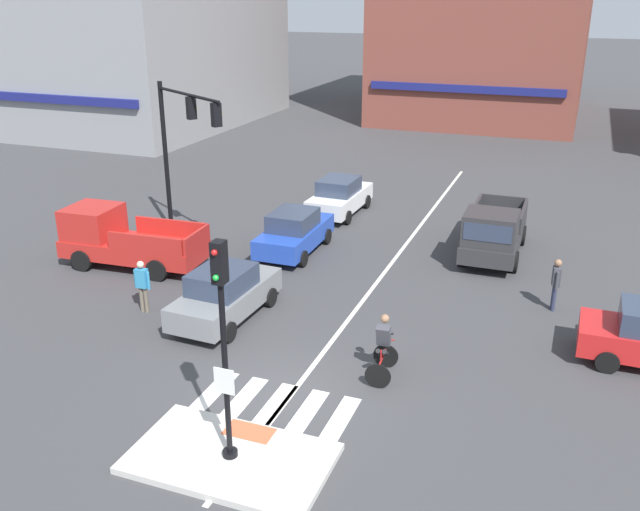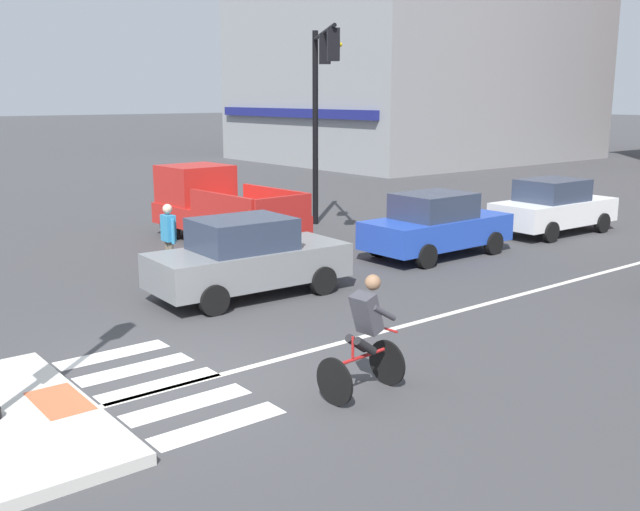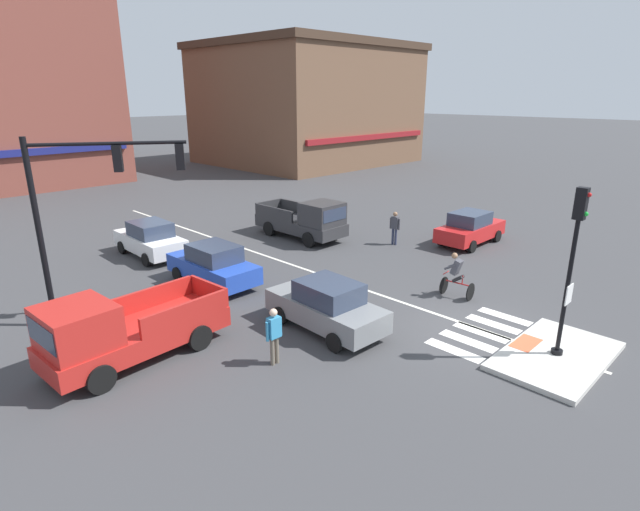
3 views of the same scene
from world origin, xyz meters
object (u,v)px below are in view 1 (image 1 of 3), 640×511
object	(u,v)px
pickup_truck_charcoal_eastbound_far	(493,233)
pedestrian_at_curb_left	(142,282)
pickup_truck_red_cross_left	(122,239)
signal_pole	(223,333)
car_blue_westbound_far	(294,232)
cyclist	(383,346)
car_white_westbound_distant	(340,196)
traffic_light_mast	(181,135)
pedestrian_waiting_far_side	(556,280)
car_grey_westbound_near	(225,294)

from	to	relation	value
pickup_truck_charcoal_eastbound_far	pedestrian_at_curb_left	bearing A→B (deg)	-137.90
pickup_truck_red_cross_left	pedestrian_at_curb_left	xyz separation A→B (m)	(2.93, -3.02, 0.00)
signal_pole	car_blue_westbound_far	distance (m)	12.58
cyclist	car_white_westbound_distant	bearing A→B (deg)	113.91
pickup_truck_charcoal_eastbound_far	cyclist	size ratio (longest dim) A/B	3.04
car_blue_westbound_far	pickup_truck_red_cross_left	bearing A→B (deg)	-147.30
car_blue_westbound_far	pickup_truck_red_cross_left	size ratio (longest dim) A/B	0.79
car_white_westbound_distant	pedestrian_at_curb_left	world-z (taller)	pedestrian_at_curb_left
traffic_light_mast	car_white_westbound_distant	size ratio (longest dim) A/B	1.45
signal_pole	car_white_westbound_distant	distance (m)	17.48
car_white_westbound_distant	car_blue_westbound_far	distance (m)	5.11
pedestrian_at_curb_left	pickup_truck_red_cross_left	bearing A→B (deg)	134.15
signal_pole	pedestrian_at_curb_left	distance (m)	8.27
car_blue_westbound_far	pedestrian_waiting_far_side	bearing A→B (deg)	-10.69
traffic_light_mast	cyclist	bearing A→B (deg)	-35.62
pedestrian_at_curb_left	car_grey_westbound_near	bearing A→B (deg)	10.42
car_white_westbound_distant	car_blue_westbound_far	xyz separation A→B (m)	(-0.00, -5.11, 0.00)
pickup_truck_red_cross_left	pedestrian_at_curb_left	bearing A→B (deg)	-45.85
car_grey_westbound_near	pickup_truck_red_cross_left	distance (m)	6.06
pedestrian_at_curb_left	pedestrian_waiting_far_side	size ratio (longest dim) A/B	1.00
pickup_truck_red_cross_left	cyclist	bearing A→B (deg)	-20.62
signal_pole	pickup_truck_red_cross_left	size ratio (longest dim) A/B	0.92
pedestrian_waiting_far_side	pickup_truck_charcoal_eastbound_far	bearing A→B (deg)	121.92
signal_pole	pedestrian_waiting_far_side	world-z (taller)	signal_pole
pickup_truck_charcoal_eastbound_far	cyclist	bearing A→B (deg)	-98.77
car_grey_westbound_near	pickup_truck_charcoal_eastbound_far	distance (m)	10.45
car_grey_westbound_near	pedestrian_waiting_far_side	distance (m)	10.04
traffic_light_mast	pedestrian_waiting_far_side	bearing A→B (deg)	-6.33
car_blue_westbound_far	pedestrian_waiting_far_side	distance (m)	9.57
pickup_truck_charcoal_eastbound_far	cyclist	xyz separation A→B (m)	(-1.46, -9.47, -0.11)
cyclist	pedestrian_waiting_far_side	size ratio (longest dim) A/B	1.01
cyclist	pedestrian_waiting_far_side	world-z (taller)	cyclist
car_white_westbound_distant	car_blue_westbound_far	bearing A→B (deg)	-90.03
signal_pole	pickup_truck_charcoal_eastbound_far	world-z (taller)	signal_pole
cyclist	pickup_truck_red_cross_left	bearing A→B (deg)	159.38
car_grey_westbound_near	pickup_truck_red_cross_left	world-z (taller)	pickup_truck_red_cross_left
car_grey_westbound_near	car_blue_westbound_far	xyz separation A→B (m)	(-0.26, 5.91, 0.00)
signal_pole	car_blue_westbound_far	xyz separation A→B (m)	(-3.54, 11.87, -2.21)
traffic_light_mast	car_blue_westbound_far	size ratio (longest dim) A/B	1.46
car_white_westbound_distant	pickup_truck_charcoal_eastbound_far	bearing A→B (deg)	-23.58
pedestrian_at_curb_left	traffic_light_mast	bearing A→B (deg)	109.44
car_white_westbound_distant	cyclist	distance (m)	13.72
car_grey_westbound_near	pickup_truck_charcoal_eastbound_far	xyz separation A→B (m)	(6.77, 7.96, 0.17)
car_grey_westbound_near	pedestrian_waiting_far_side	world-z (taller)	pedestrian_waiting_far_side
pickup_truck_red_cross_left	pedestrian_waiting_far_side	size ratio (longest dim) A/B	3.11
pickup_truck_red_cross_left	traffic_light_mast	bearing A→B (deg)	76.31
pickup_truck_red_cross_left	pedestrian_at_curb_left	size ratio (longest dim) A/B	3.11
car_white_westbound_distant	cyclist	xyz separation A→B (m)	(5.56, -12.54, 0.06)
traffic_light_mast	car_grey_westbound_near	size ratio (longest dim) A/B	1.44
car_blue_westbound_far	car_grey_westbound_near	bearing A→B (deg)	-87.52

